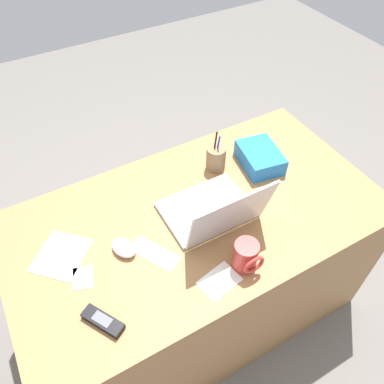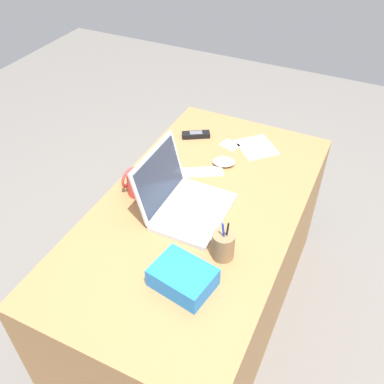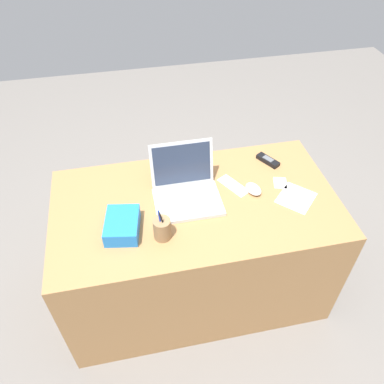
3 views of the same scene
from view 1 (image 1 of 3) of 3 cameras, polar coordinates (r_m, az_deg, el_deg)
ground_plane at (r=2.04m, az=0.59°, el=-16.31°), size 6.00×6.00×0.00m
desk at (r=1.72m, az=0.68°, el=-10.99°), size 1.41×0.76×0.72m
laptop at (r=1.37m, az=3.32°, el=-2.89°), size 0.32×0.30×0.25m
computer_mouse at (r=1.33m, az=-10.20°, el=-8.19°), size 0.09×0.11×0.04m
coffee_mug_white at (r=1.26m, az=8.11°, el=-9.46°), size 0.08×0.09×0.11m
cordless_phone at (r=1.22m, az=-13.20°, el=-18.27°), size 0.11×0.14×0.03m
pen_holder at (r=1.56m, az=3.59°, el=5.09°), size 0.08×0.08×0.18m
snack_bag at (r=1.61m, az=10.13°, el=5.12°), size 0.18×0.22×0.07m
paper_note_near_laptop at (r=1.33m, az=-5.65°, el=-9.13°), size 0.14×0.18×0.00m
paper_note_left at (r=1.27m, az=4.13°, el=-13.15°), size 0.14×0.11×0.00m
paper_note_right at (r=1.39m, az=-18.97°, el=-8.93°), size 0.23×0.23×0.00m
paper_note_front at (r=1.32m, az=-15.98°, el=-12.22°), size 0.09×0.10×0.00m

